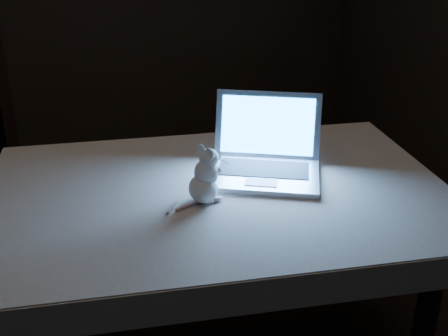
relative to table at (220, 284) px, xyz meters
name	(u,v)px	position (x,y,z in m)	size (l,w,h in m)	color
table	(220,284)	(0.00, 0.00, 0.00)	(1.57, 1.01, 0.84)	black
tablecloth	(203,205)	(-0.07, 0.00, 0.37)	(1.68, 1.12, 0.11)	beige
laptop	(264,143)	(0.19, 0.03, 0.57)	(0.42, 0.37, 0.29)	#B3B4B9
plush_mouse	(203,175)	(-0.09, -0.07, 0.53)	(0.15, 0.15, 0.20)	white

